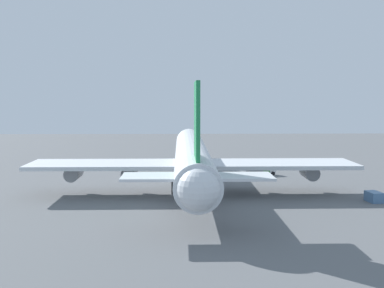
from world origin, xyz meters
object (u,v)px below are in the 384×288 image
(cargo_container_fore, at_px, (374,197))
(safety_cone_nose, at_px, (195,165))
(cargo_airplane, at_px, (192,158))
(pushback_tractor, at_px, (266,170))

(cargo_container_fore, relative_size, safety_cone_nose, 5.24)
(cargo_airplane, relative_size, safety_cone_nose, 107.88)
(cargo_container_fore, distance_m, safety_cone_nose, 49.73)
(cargo_container_fore, xyz_separation_m, safety_cone_nose, (40.85, 28.35, -0.53))
(cargo_airplane, xyz_separation_m, cargo_container_fore, (-9.89, -29.92, -5.36))
(safety_cone_nose, bearing_deg, cargo_airplane, 177.10)
(cargo_container_fore, bearing_deg, pushback_tractor, 25.69)
(pushback_tractor, distance_m, cargo_container_fore, 30.39)
(pushback_tractor, relative_size, safety_cone_nose, 7.31)
(cargo_container_fore, bearing_deg, cargo_airplane, 71.71)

